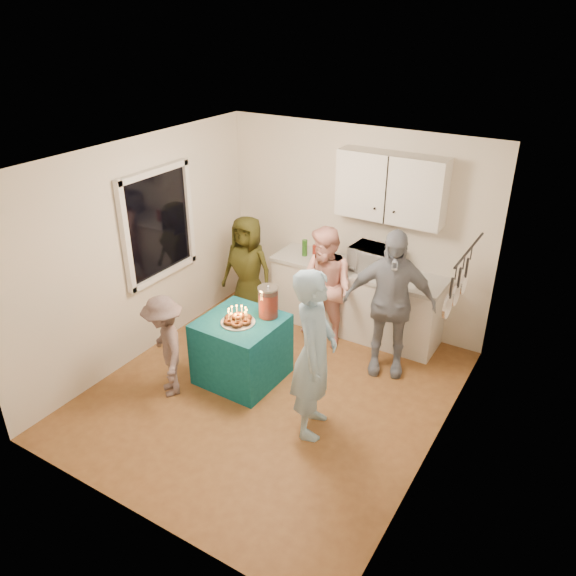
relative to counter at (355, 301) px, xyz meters
The scene contains 19 objects.
floor 1.76m from the counter, 96.71° to the right, with size 4.00×4.00×0.00m, color brown.
ceiling 2.76m from the counter, 96.71° to the right, with size 4.00×4.00×0.00m, color white.
back_wall 0.94m from the counter, 123.69° to the left, with size 3.60×3.60×0.00m, color silver.
left_wall 2.77m from the counter, 139.64° to the right, with size 4.00×4.00×0.00m, color silver.
right_wall 2.49m from the counter, 46.74° to the right, with size 4.00×4.00×0.00m, color silver.
window_night 2.66m from the counter, 144.60° to the right, with size 0.04×1.00×1.20m, color black.
counter is the anchor object (origin of this frame).
countertop 0.46m from the counter, 90.00° to the right, with size 2.24×0.62×0.05m, color beige.
upper_cabinet 1.56m from the counter, 26.57° to the left, with size 1.30×0.30×0.80m, color white.
pot_rack 2.16m from the counter, 33.34° to the right, with size 0.12×1.00×0.60m, color black.
microwave 0.67m from the counter, ahead, with size 0.57×0.39×0.32m, color white.
party_table 1.75m from the counter, 111.48° to the right, with size 0.85×0.85×0.76m, color #0F5864.
donut_cake 1.85m from the counter, 110.46° to the right, with size 0.38×0.38×0.18m, color #381C0C, non-canonical shape.
punch_jar 1.54m from the counter, 106.93° to the right, with size 0.22×0.22×0.34m, color red.
man_birthday 2.08m from the counter, 76.70° to the right, with size 0.65×0.42×1.77m, color #95BDDA.
woman_back_left 1.47m from the counter, 161.05° to the right, with size 0.72×0.47×1.47m, color #4E4E16.
woman_back_center 0.61m from the counter, 112.75° to the right, with size 0.75×0.58×1.54m, color #FF8C85.
woman_back_right 1.03m from the counter, 42.24° to the right, with size 1.03×0.43×1.75m, color #0F1B34.
child_near_left 2.57m from the counter, 117.38° to the right, with size 0.76×0.44×1.18m, color brown.
Camera 1 is at (2.77, -4.23, 3.86)m, focal length 35.00 mm.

